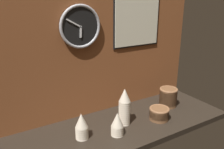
# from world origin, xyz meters

# --- Properties ---
(ground_plane) EXTENTS (1.60, 0.56, 0.04)m
(ground_plane) POSITION_xyz_m (0.00, 0.00, -0.02)
(ground_plane) COLOR black
(wall_tiled_back) EXTENTS (1.60, 0.03, 1.05)m
(wall_tiled_back) POSITION_xyz_m (0.00, 0.27, 0.53)
(wall_tiled_back) COLOR brown
(wall_tiled_back) RESTS_ON ground_plane
(cup_stack_center) EXTENTS (0.08, 0.08, 0.16)m
(cup_stack_center) POSITION_xyz_m (-0.08, -0.10, 0.08)
(cup_stack_center) COLOR beige
(cup_stack_center) RESTS_ON ground_plane
(cup_stack_center_left) EXTENTS (0.08, 0.08, 0.17)m
(cup_stack_center_left) POSITION_xyz_m (-0.29, -0.02, 0.09)
(cup_stack_center_left) COLOR beige
(cup_stack_center_left) RESTS_ON ground_plane
(cup_stack_center_right) EXTENTS (0.08, 0.08, 0.26)m
(cup_stack_center_right) POSITION_xyz_m (0.04, -0.01, 0.13)
(cup_stack_center_right) COLOR beige
(cup_stack_center_right) RESTS_ON ground_plane
(bowl_stack_far_right) EXTENTS (0.14, 0.14, 0.15)m
(bowl_stack_far_right) POSITION_xyz_m (0.49, 0.04, 0.08)
(bowl_stack_far_right) COLOR brown
(bowl_stack_far_right) RESTS_ON ground_plane
(bowl_stack_right) EXTENTS (0.14, 0.14, 0.09)m
(bowl_stack_right) POSITION_xyz_m (0.28, -0.09, 0.05)
(bowl_stack_right) COLOR brown
(bowl_stack_right) RESTS_ON ground_plane
(wall_clock) EXTENTS (0.29, 0.03, 0.29)m
(wall_clock) POSITION_xyz_m (-0.16, 0.23, 0.66)
(wall_clock) COLOR black
(menu_board) EXTENTS (0.41, 0.01, 0.46)m
(menu_board) POSITION_xyz_m (0.31, 0.24, 0.70)
(menu_board) COLOR black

